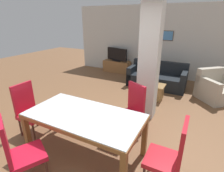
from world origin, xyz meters
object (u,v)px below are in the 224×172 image
(dining_chair_head_right, at_px, (171,154))
(dining_chair_near_left, at_px, (18,150))
(armchair, at_px, (217,90))
(dining_table, at_px, (85,122))
(tv_screen, at_px, (117,55))
(sofa, at_px, (157,78))
(coffee_table, at_px, (151,91))
(tv_stand, at_px, (117,66))
(dining_chair_head_left, at_px, (29,108))
(dining_chair_far_right, at_px, (132,109))
(bottle, at_px, (155,82))

(dining_chair_head_right, distance_m, dining_chair_near_left, 2.02)
(armchair, bearing_deg, dining_table, 17.63)
(tv_screen, bearing_deg, armchair, 175.46)
(dining_chair_head_right, height_order, sofa, dining_chair_head_right)
(armchair, distance_m, coffee_table, 1.86)
(coffee_table, relative_size, tv_stand, 0.61)
(dining_chair_head_left, bearing_deg, coffee_table, 148.12)
(tv_stand, bearing_deg, dining_chair_near_left, -77.39)
(tv_stand, relative_size, tv_screen, 1.19)
(dining_chair_head_right, xyz_separation_m, dining_chair_near_left, (-1.83, -0.87, 0.00))
(dining_chair_head_right, bearing_deg, dining_chair_far_right, 44.90)
(sofa, distance_m, coffee_table, 1.05)
(dining_chair_far_right, distance_m, coffee_table, 1.87)
(dining_table, distance_m, armchair, 4.10)
(dining_chair_near_left, xyz_separation_m, dining_chair_head_left, (-0.87, 0.87, 0.00))
(dining_table, bearing_deg, tv_stand, 109.96)
(dining_chair_head_left, distance_m, coffee_table, 3.24)
(dining_table, height_order, armchair, armchair)
(tv_stand, bearing_deg, tv_screen, 0.00)
(bottle, height_order, tv_stand, bottle)
(dining_chair_head_left, xyz_separation_m, bottle, (1.79, 2.77, -0.02))
(bottle, relative_size, tv_stand, 0.19)
(tv_stand, xyz_separation_m, tv_screen, (0.00, 0.00, 0.51))
(dining_chair_head_right, distance_m, armchair, 3.61)
(sofa, height_order, bottle, sofa)
(dining_chair_far_right, distance_m, sofa, 2.90)
(dining_chair_head_right, bearing_deg, dining_chair_near_left, 115.41)
(dining_chair_far_right, bearing_deg, sofa, -59.03)
(armchair, height_order, tv_screen, tv_screen)
(dining_chair_far_right, bearing_deg, armchair, -94.04)
(coffee_table, distance_m, bottle, 0.31)
(tv_stand, height_order, tv_screen, tv_screen)
(coffee_table, height_order, tv_screen, tv_screen)
(dining_chair_near_left, height_order, armchair, dining_chair_near_left)
(coffee_table, height_order, tv_stand, tv_stand)
(dining_chair_far_right, xyz_separation_m, armchair, (1.59, 2.63, -0.24))
(dining_chair_near_left, distance_m, sofa, 4.72)
(dining_chair_far_right, relative_size, bottle, 4.57)
(coffee_table, bearing_deg, tv_screen, 136.56)
(dining_table, bearing_deg, dining_chair_head_right, 0.00)
(dining_chair_far_right, xyz_separation_m, coffee_table, (-0.09, 1.84, -0.32))
(dining_chair_near_left, xyz_separation_m, sofa, (0.73, 4.65, -0.26))
(armchair, bearing_deg, tv_stand, -59.60)
(tv_stand, distance_m, tv_screen, 0.51)
(dining_table, bearing_deg, tv_screen, 109.96)
(dining_table, relative_size, tv_stand, 1.59)
(dining_table, height_order, dining_chair_head_left, dining_chair_head_left)
(dining_chair_head_left, bearing_deg, dining_chair_far_right, 116.71)
(armchair, bearing_deg, dining_chair_head_left, 4.01)
(dining_chair_near_left, relative_size, bottle, 4.57)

